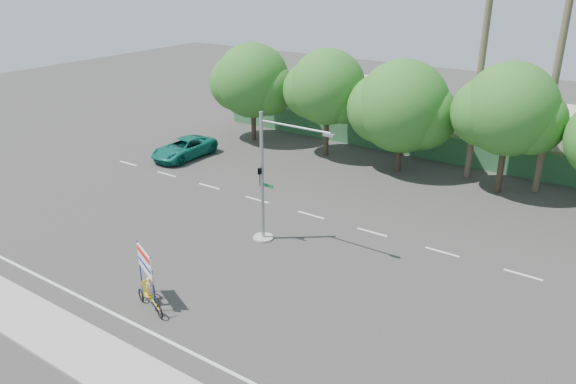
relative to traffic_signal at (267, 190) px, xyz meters
The scene contains 14 objects.
ground 5.40m from the traffic_signal, 61.13° to the right, with size 120.00×120.00×0.00m, color #33302D.
sidewalk_near 12.04m from the traffic_signal, 79.17° to the right, with size 50.00×2.40×0.12m, color gray.
fence 17.76m from the traffic_signal, 82.85° to the left, with size 38.00×0.08×2.00m, color #336B3D.
building_left 23.38m from the traffic_signal, 109.52° to the left, with size 12.00×8.00×4.00m, color #BAB094.
building_right 24.29m from the traffic_signal, 65.15° to the left, with size 14.00×8.00×3.60m, color #BAB094.
tree_far_left 18.45m from the traffic_signal, 130.22° to the left, with size 7.14×6.00×7.96m.
tree_left 14.99m from the traffic_signal, 109.08° to the left, with size 6.66×5.60×8.07m.
tree_center 14.15m from the traffic_signal, 85.33° to the left, with size 7.62×6.40×7.85m.
tree_right 16.38m from the traffic_signal, 59.83° to the left, with size 6.90×5.80×8.36m.
palm_tall 20.04m from the traffic_signal, 56.69° to the left, with size 3.73×3.79×17.45m.
palm_short 17.56m from the traffic_signal, 69.84° to the left, with size 3.73×3.79×14.45m.
traffic_signal is the anchor object (origin of this frame).
trike_billboard 8.00m from the traffic_signal, 94.45° to the right, with size 2.48×1.28×2.64m.
pickup_truck 15.35m from the traffic_signal, 151.05° to the left, with size 2.49×5.39×1.50m, color #0E6859.
Camera 1 is at (13.93, -17.47, 13.87)m, focal length 35.00 mm.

